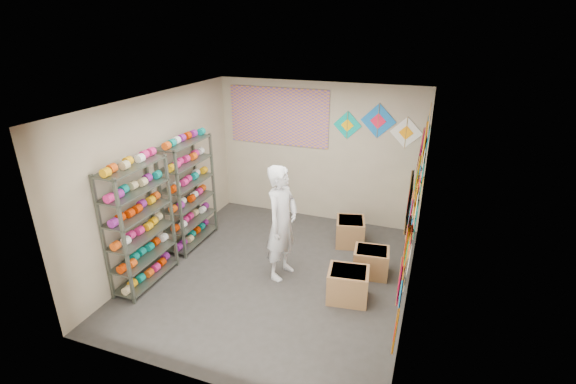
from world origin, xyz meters
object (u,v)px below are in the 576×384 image
at_px(shelf_rack_front, 140,226).
at_px(carton_c, 350,232).
at_px(shelf_rack_back, 189,193).
at_px(shopkeeper, 282,223).
at_px(carton_b, 371,262).
at_px(carton_a, 348,285).

bearing_deg(shelf_rack_front, carton_c, 39.82).
xyz_separation_m(shelf_rack_back, shopkeeper, (1.88, -0.41, -0.05)).
relative_size(carton_b, carton_c, 0.99).
distance_m(shopkeeper, carton_b, 1.55).
bearing_deg(carton_a, carton_b, 67.20).
height_order(shelf_rack_back, carton_b, shelf_rack_back).
relative_size(shelf_rack_front, carton_a, 3.37).
height_order(shelf_rack_front, carton_b, shelf_rack_front).
height_order(shopkeeper, carton_b, shopkeeper).
bearing_deg(carton_b, shopkeeper, -166.55).
relative_size(carton_a, carton_b, 1.06).
relative_size(shelf_rack_front, carton_c, 3.54).
xyz_separation_m(shopkeeper, carton_c, (0.79, 1.34, -0.67)).
xyz_separation_m(carton_b, carton_c, (-0.52, 0.86, 0.02)).
bearing_deg(carton_b, shelf_rack_back, 174.51).
relative_size(shelf_rack_back, shopkeeper, 1.05).
distance_m(shelf_rack_back, carton_b, 3.27).
distance_m(shopkeeper, carton_c, 1.69).
bearing_deg(shelf_rack_back, shopkeeper, -12.43).
bearing_deg(carton_c, carton_a, -91.76).
height_order(shopkeeper, carton_a, shopkeeper).
bearing_deg(shopkeeper, shelf_rack_front, 125.56).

